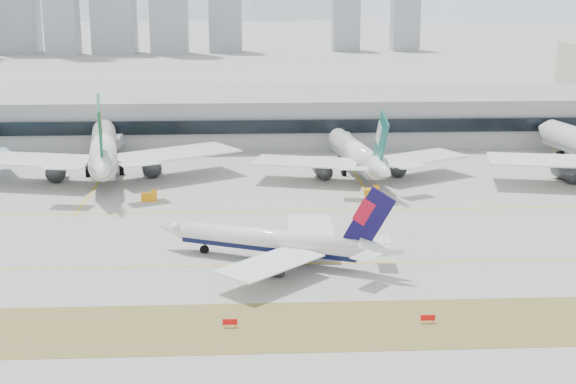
{
  "coord_description": "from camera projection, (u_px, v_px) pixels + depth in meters",
  "views": [
    {
      "loc": [
        -10.25,
        -141.32,
        48.97
      ],
      "look_at": [
        -1.96,
        18.0,
        7.5
      ],
      "focal_mm": 50.0,
      "sensor_mm": 36.0,
      "label": 1
    }
  ],
  "objects": [
    {
      "name": "taxiing_airliner",
      "position": [
        278.0,
        242.0,
        144.66
      ],
      "size": [
        44.85,
        38.0,
        15.91
      ],
      "rotation": [
        0.0,
        0.0,
        2.73
      ],
      "color": "white",
      "rests_on": "ground"
    },
    {
      "name": "hold_sign_right",
      "position": [
        428.0,
        318.0,
        119.09
      ],
      "size": [
        2.2,
        0.15,
        1.35
      ],
      "color": "red",
      "rests_on": "ground"
    },
    {
      "name": "gse_b",
      "position": [
        150.0,
        196.0,
        186.62
      ],
      "size": [
        3.55,
        2.0,
        2.6
      ],
      "color": "#FF9D0D",
      "rests_on": "ground"
    },
    {
      "name": "widebody_eva",
      "position": [
        104.0,
        151.0,
        208.87
      ],
      "size": [
        70.61,
        69.83,
        25.49
      ],
      "rotation": [
        0.0,
        0.0,
        1.73
      ],
      "color": "white",
      "rests_on": "ground"
    },
    {
      "name": "hold_sign_left",
      "position": [
        230.0,
        322.0,
        117.62
      ],
      "size": [
        2.2,
        0.15,
        1.35
      ],
      "color": "red",
      "rests_on": "ground"
    },
    {
      "name": "terminal",
      "position": [
        278.0,
        117.0,
        258.53
      ],
      "size": [
        280.0,
        43.1,
        15.0
      ],
      "color": "gray",
      "rests_on": "ground"
    },
    {
      "name": "gse_c",
      "position": [
        372.0,
        192.0,
        190.57
      ],
      "size": [
        3.55,
        2.0,
        2.6
      ],
      "color": "#FF9D0D",
      "rests_on": "ground"
    },
    {
      "name": "ground",
      "position": [
        303.0,
        255.0,
        149.43
      ],
      "size": [
        3000.0,
        3000.0,
        0.0
      ],
      "primitive_type": "plane",
      "color": "gray",
      "rests_on": "ground"
    },
    {
      "name": "widebody_cathay",
      "position": [
        358.0,
        155.0,
        209.85
      ],
      "size": [
        57.86,
        57.01,
        20.77
      ],
      "rotation": [
        0.0,
        0.0,
        1.69
      ],
      "color": "white",
      "rests_on": "ground"
    }
  ]
}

